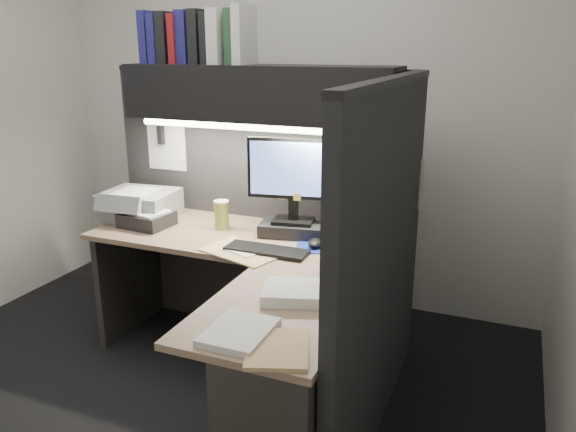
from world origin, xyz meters
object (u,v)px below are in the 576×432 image
object	(u,v)px
keyboard	(267,250)
telephone	(354,230)
overhead_shelf	(258,93)
notebook_stack	(147,219)
monitor	(293,197)
printer	(140,205)
coffee_cup	(222,216)
desk	(251,338)

from	to	relation	value
keyboard	telephone	distance (m)	0.52
overhead_shelf	telephone	distance (m)	0.92
keyboard	notebook_stack	size ratio (longest dim) A/B	1.58
overhead_shelf	notebook_stack	xyz separation A→B (m)	(-0.62, -0.25, -0.73)
overhead_shelf	keyboard	size ratio (longest dim) A/B	3.58
monitor	printer	size ratio (longest dim) A/B	1.31
printer	coffee_cup	bearing A→B (deg)	-5.05
monitor	telephone	size ratio (longest dim) A/B	2.20
desk	overhead_shelf	distance (m)	1.33
telephone	notebook_stack	size ratio (longest dim) A/B	0.91
monitor	coffee_cup	world-z (taller)	monitor
monitor	coffee_cup	bearing A→B (deg)	176.69
telephone	coffee_cup	size ratio (longest dim) A/B	1.59
overhead_shelf	desk	bearing A→B (deg)	-68.21
monitor	keyboard	size ratio (longest dim) A/B	1.26
telephone	overhead_shelf	bearing A→B (deg)	-159.20
telephone	keyboard	bearing A→B (deg)	-111.60
monitor	keyboard	bearing A→B (deg)	-104.37
keyboard	desk	bearing A→B (deg)	-76.85
desk	overhead_shelf	bearing A→B (deg)	111.79
overhead_shelf	coffee_cup	distance (m)	0.73
monitor	notebook_stack	world-z (taller)	monitor
desk	notebook_stack	bearing A→B (deg)	151.55
overhead_shelf	monitor	distance (m)	0.61
monitor	notebook_stack	bearing A→B (deg)	-178.46
overhead_shelf	printer	xyz separation A→B (m)	(-0.75, -0.13, -0.69)
printer	desk	bearing A→B (deg)	-35.94
keyboard	notebook_stack	xyz separation A→B (m)	(-0.83, 0.13, 0.03)
keyboard	telephone	world-z (taller)	telephone
keyboard	telephone	bearing A→B (deg)	46.83
desk	keyboard	xyz separation A→B (m)	(-0.08, 0.36, 0.30)
overhead_shelf	telephone	bearing A→B (deg)	-0.86
coffee_cup	notebook_stack	world-z (taller)	coffee_cup
keyboard	coffee_cup	world-z (taller)	coffee_cup
monitor	keyboard	distance (m)	0.38
keyboard	printer	xyz separation A→B (m)	(-0.97, 0.26, 0.07)
keyboard	printer	bearing A→B (deg)	165.33
printer	keyboard	bearing A→B (deg)	-20.25
keyboard	notebook_stack	bearing A→B (deg)	171.03
overhead_shelf	telephone	size ratio (longest dim) A/B	6.24
overhead_shelf	coffee_cup	size ratio (longest dim) A/B	9.90
desk	printer	distance (m)	1.28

